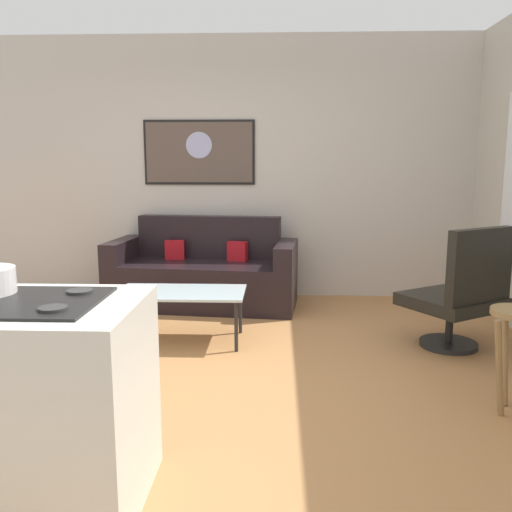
{
  "coord_description": "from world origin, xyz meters",
  "views": [
    {
      "loc": [
        0.49,
        -3.5,
        1.46
      ],
      "look_at": [
        0.32,
        0.9,
        0.7
      ],
      "focal_mm": 37.81,
      "sensor_mm": 36.0,
      "label": 1
    }
  ],
  "objects_px": {
    "coffee_table": "(181,295)",
    "wall_painting": "(199,152)",
    "armchair": "(461,294)",
    "couch": "(204,275)"
  },
  "relations": [
    {
      "from": "couch",
      "to": "wall_painting",
      "type": "relative_size",
      "value": 1.64
    },
    {
      "from": "couch",
      "to": "coffee_table",
      "type": "relative_size",
      "value": 1.89
    },
    {
      "from": "coffee_table",
      "to": "couch",
      "type": "bearing_deg",
      "value": 88.73
    },
    {
      "from": "coffee_table",
      "to": "armchair",
      "type": "bearing_deg",
      "value": -3.24
    },
    {
      "from": "armchair",
      "to": "wall_painting",
      "type": "relative_size",
      "value": 0.82
    },
    {
      "from": "coffee_table",
      "to": "wall_painting",
      "type": "distance_m",
      "value": 2.0
    },
    {
      "from": "wall_painting",
      "to": "couch",
      "type": "bearing_deg",
      "value": -78.5
    },
    {
      "from": "armchair",
      "to": "wall_painting",
      "type": "bearing_deg",
      "value": 142.75
    },
    {
      "from": "coffee_table",
      "to": "wall_painting",
      "type": "height_order",
      "value": "wall_painting"
    },
    {
      "from": "wall_painting",
      "to": "coffee_table",
      "type": "bearing_deg",
      "value": -87.74
    }
  ]
}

